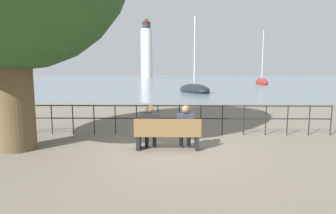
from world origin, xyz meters
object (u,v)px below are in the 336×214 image
Objects in this scene: seated_person_right at (185,125)px; harbor_lighthouse at (147,51)px; park_bench at (168,135)px; sailboat_1 at (194,89)px; seated_person_left at (150,125)px; sailboat_2 at (261,82)px.

seated_person_right is 0.04× the size of harbor_lighthouse.
seated_person_right is at bearing 8.58° from park_bench.
park_bench is 23.32m from sailboat_1.
harbor_lighthouse is at bearing 95.65° from seated_person_left.
seated_person_left is 49.72m from sailboat_2.
sailboat_2 reaches higher than seated_person_left.
harbor_lighthouse is (-12.85, 124.94, 13.09)m from park_bench.
sailboat_2 is at bearing 68.65° from park_bench.
seated_person_right is 23.20m from sailboat_1.
sailboat_1 is (3.11, 23.10, -0.38)m from seated_person_left.
harbor_lighthouse reaches higher than sailboat_2.
seated_person_right is 0.11× the size of sailboat_2.
sailboat_1 is 27.73m from sailboat_2.
sailboat_2 is (18.06, 46.20, -0.03)m from park_bench.
seated_person_left is 0.14× the size of sailboat_1.
seated_person_left is 0.11× the size of sailboat_2.
seated_person_right is 126.23m from harbor_lighthouse.
sailboat_1 reaches higher than seated_person_right.
seated_person_left is 0.04× the size of harbor_lighthouse.
harbor_lighthouse reaches higher than seated_person_left.
harbor_lighthouse is at bearing 95.87° from park_bench.
sailboat_2 reaches higher than sailboat_1.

